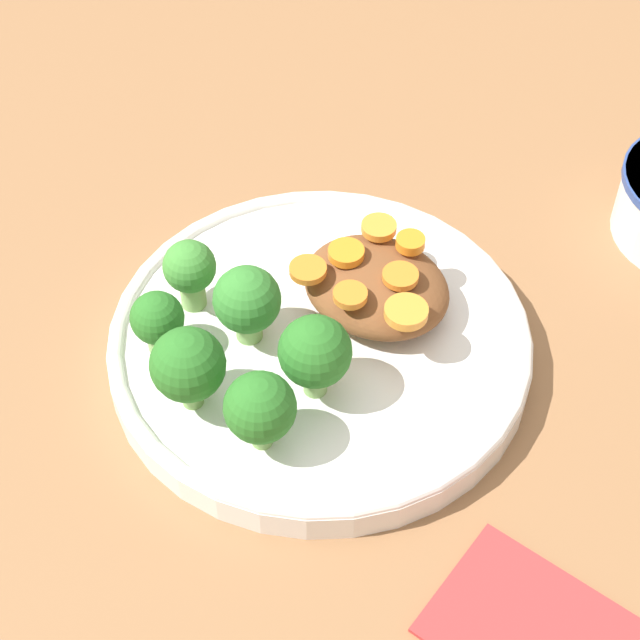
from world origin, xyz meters
The scene contains 17 objects.
ground_plane centered at (0.00, 0.00, 0.00)m, with size 4.00×4.00×0.00m, color #8C603D.
plate centered at (0.00, 0.00, 0.01)m, with size 0.27×0.27×0.03m.
stew_mound centered at (-0.01, -0.04, 0.04)m, with size 0.10×0.08×0.03m, color brown.
broccoli_floret_0 centered at (-0.02, 0.04, 0.06)m, with size 0.04×0.04×0.06m.
broccoli_floret_1 centered at (0.03, 0.09, 0.06)m, with size 0.04×0.04×0.06m.
broccoli_floret_2 centered at (0.04, 0.03, 0.05)m, with size 0.04×0.04×0.06m.
broccoli_floret_3 centered at (-0.02, 0.09, 0.05)m, with size 0.04×0.04×0.05m.
broccoli_floret_4 centered at (0.08, 0.03, 0.05)m, with size 0.03×0.03×0.05m.
broccoli_floret_5 centered at (0.07, 0.07, 0.05)m, with size 0.03×0.03×0.04m.
carrot_slice_0 centered at (0.02, -0.01, 0.06)m, with size 0.02×0.02×0.00m, color orange.
carrot_slice_1 centered at (-0.03, -0.04, 0.06)m, with size 0.02×0.02×0.00m, color orange.
carrot_slice_2 centered at (-0.02, -0.07, 0.06)m, with size 0.02×0.02×0.01m, color orange.
carrot_slice_3 centered at (-0.01, -0.01, 0.06)m, with size 0.02×0.02×0.01m, color orange.
carrot_slice_4 centered at (0.01, -0.07, 0.06)m, with size 0.02×0.02×0.01m, color orange.
carrot_slice_5 centered at (-0.05, -0.02, 0.06)m, with size 0.03×0.03×0.01m, color orange.
carrot_slice_6 centered at (0.01, -0.04, 0.06)m, with size 0.02×0.02×0.01m, color orange.
napkin centered at (-0.21, 0.08, 0.00)m, with size 0.12×0.08×0.01m.
Camera 1 is at (-0.26, 0.35, 0.54)m, focal length 60.00 mm.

